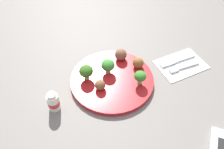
{
  "coord_description": "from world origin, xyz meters",
  "views": [
    {
      "loc": [
        0.22,
        0.49,
        0.62
      ],
      "look_at": [
        0.0,
        0.0,
        0.04
      ],
      "focal_mm": 38.88,
      "sensor_mm": 36.0,
      "label": 1
    }
  ],
  "objects_px": {
    "broccoli_floret_center": "(107,66)",
    "knife": "(177,61)",
    "meatball_center": "(121,55)",
    "meatball_front_right": "(138,63)",
    "napkin": "(181,64)",
    "yogurt_bottle": "(53,102)",
    "plate": "(112,80)",
    "fork": "(182,67)",
    "meatball_near_rim": "(100,85)",
    "broccoli_floret_mid_left": "(140,77)",
    "broccoli_floret_far_rim": "(86,71)"
  },
  "relations": [
    {
      "from": "napkin",
      "to": "yogurt_bottle",
      "type": "relative_size",
      "value": 2.5
    },
    {
      "from": "meatball_near_rim",
      "to": "yogurt_bottle",
      "type": "distance_m",
      "value": 0.15
    },
    {
      "from": "broccoli_floret_far_rim",
      "to": "napkin",
      "type": "relative_size",
      "value": 0.32
    },
    {
      "from": "broccoli_floret_center",
      "to": "fork",
      "type": "distance_m",
      "value": 0.27
    },
    {
      "from": "plate",
      "to": "yogurt_bottle",
      "type": "height_order",
      "value": "yogurt_bottle"
    },
    {
      "from": "yogurt_bottle",
      "to": "meatball_center",
      "type": "bearing_deg",
      "value": -160.12
    },
    {
      "from": "plate",
      "to": "fork",
      "type": "distance_m",
      "value": 0.26
    },
    {
      "from": "meatball_center",
      "to": "knife",
      "type": "distance_m",
      "value": 0.21
    },
    {
      "from": "broccoli_floret_mid_left",
      "to": "fork",
      "type": "xyz_separation_m",
      "value": [
        -0.18,
        -0.01,
        -0.04
      ]
    },
    {
      "from": "meatball_center",
      "to": "broccoli_floret_center",
      "type": "bearing_deg",
      "value": 29.57
    },
    {
      "from": "knife",
      "to": "napkin",
      "type": "bearing_deg",
      "value": 112.88
    },
    {
      "from": "meatball_center",
      "to": "napkin",
      "type": "height_order",
      "value": "meatball_center"
    },
    {
      "from": "knife",
      "to": "yogurt_bottle",
      "type": "height_order",
      "value": "yogurt_bottle"
    },
    {
      "from": "broccoli_floret_far_rim",
      "to": "meatball_near_rim",
      "type": "distance_m",
      "value": 0.07
    },
    {
      "from": "meatball_center",
      "to": "meatball_near_rim",
      "type": "height_order",
      "value": "meatball_center"
    },
    {
      "from": "broccoli_floret_center",
      "to": "meatball_center",
      "type": "height_order",
      "value": "broccoli_floret_center"
    },
    {
      "from": "meatball_front_right",
      "to": "yogurt_bottle",
      "type": "relative_size",
      "value": 0.56
    },
    {
      "from": "yogurt_bottle",
      "to": "broccoli_floret_center",
      "type": "bearing_deg",
      "value": -163.89
    },
    {
      "from": "broccoli_floret_center",
      "to": "broccoli_floret_mid_left",
      "type": "relative_size",
      "value": 1.03
    },
    {
      "from": "broccoli_floret_far_rim",
      "to": "broccoli_floret_mid_left",
      "type": "height_order",
      "value": "broccoli_floret_far_rim"
    },
    {
      "from": "meatball_front_right",
      "to": "knife",
      "type": "distance_m",
      "value": 0.15
    },
    {
      "from": "broccoli_floret_mid_left",
      "to": "knife",
      "type": "height_order",
      "value": "broccoli_floret_mid_left"
    },
    {
      "from": "meatball_front_right",
      "to": "napkin",
      "type": "bearing_deg",
      "value": 164.57
    },
    {
      "from": "meatball_front_right",
      "to": "napkin",
      "type": "xyz_separation_m",
      "value": [
        -0.16,
        0.04,
        -0.03
      ]
    },
    {
      "from": "broccoli_floret_far_rim",
      "to": "knife",
      "type": "height_order",
      "value": "broccoli_floret_far_rim"
    },
    {
      "from": "plate",
      "to": "broccoli_floret_mid_left",
      "type": "height_order",
      "value": "broccoli_floret_mid_left"
    },
    {
      "from": "broccoli_floret_mid_left",
      "to": "napkin",
      "type": "xyz_separation_m",
      "value": [
        -0.19,
        -0.03,
        -0.05
      ]
    },
    {
      "from": "plate",
      "to": "meatball_center",
      "type": "distance_m",
      "value": 0.1
    },
    {
      "from": "fork",
      "to": "knife",
      "type": "height_order",
      "value": "same"
    },
    {
      "from": "broccoli_floret_center",
      "to": "yogurt_bottle",
      "type": "height_order",
      "value": "same"
    },
    {
      "from": "meatball_near_rim",
      "to": "broccoli_floret_far_rim",
      "type": "bearing_deg",
      "value": -68.11
    },
    {
      "from": "meatball_near_rim",
      "to": "fork",
      "type": "xyz_separation_m",
      "value": [
        -0.31,
        0.02,
        -0.03
      ]
    },
    {
      "from": "fork",
      "to": "broccoli_floret_mid_left",
      "type": "bearing_deg",
      "value": 2.66
    },
    {
      "from": "broccoli_floret_center",
      "to": "broccoli_floret_far_rim",
      "type": "xyz_separation_m",
      "value": [
        0.07,
        -0.0,
        0.0
      ]
    },
    {
      "from": "meatball_center",
      "to": "meatball_front_right",
      "type": "bearing_deg",
      "value": 121.13
    },
    {
      "from": "fork",
      "to": "meatball_near_rim",
      "type": "bearing_deg",
      "value": -4.5
    },
    {
      "from": "broccoli_floret_center",
      "to": "knife",
      "type": "relative_size",
      "value": 0.35
    },
    {
      "from": "knife",
      "to": "broccoli_floret_center",
      "type": "bearing_deg",
      "value": -10.03
    },
    {
      "from": "broccoli_floret_center",
      "to": "broccoli_floret_far_rim",
      "type": "bearing_deg",
      "value": -2.15
    },
    {
      "from": "meatball_center",
      "to": "napkin",
      "type": "xyz_separation_m",
      "value": [
        -0.19,
        0.1,
        -0.03
      ]
    },
    {
      "from": "meatball_center",
      "to": "napkin",
      "type": "distance_m",
      "value": 0.22
    },
    {
      "from": "broccoli_floret_far_rim",
      "to": "broccoli_floret_mid_left",
      "type": "bearing_deg",
      "value": 148.43
    },
    {
      "from": "broccoli_floret_mid_left",
      "to": "meatball_front_right",
      "type": "xyz_separation_m",
      "value": [
        -0.03,
        -0.07,
        -0.01
      ]
    },
    {
      "from": "meatball_center",
      "to": "fork",
      "type": "relative_size",
      "value": 0.35
    },
    {
      "from": "broccoli_floret_center",
      "to": "meatball_near_rim",
      "type": "height_order",
      "value": "broccoli_floret_center"
    },
    {
      "from": "knife",
      "to": "meatball_near_rim",
      "type": "bearing_deg",
      "value": 2.18
    },
    {
      "from": "fork",
      "to": "broccoli_floret_center",
      "type": "bearing_deg",
      "value": -17.52
    },
    {
      "from": "plate",
      "to": "meatball_near_rim",
      "type": "height_order",
      "value": "meatball_near_rim"
    },
    {
      "from": "plate",
      "to": "knife",
      "type": "distance_m",
      "value": 0.25
    },
    {
      "from": "broccoli_floret_far_rim",
      "to": "meatball_center",
      "type": "height_order",
      "value": "broccoli_floret_far_rim"
    }
  ]
}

